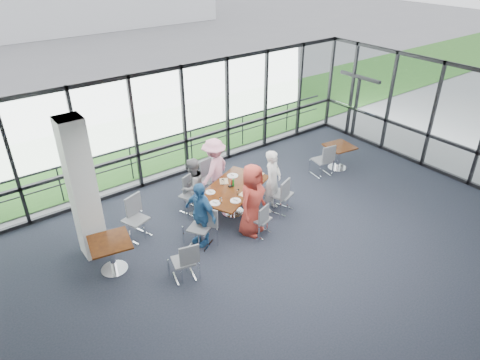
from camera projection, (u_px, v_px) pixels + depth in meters
floor at (305, 258)px, 9.41m from camera, size 12.00×10.00×0.02m
ceiling at (318, 122)px, 7.82m from camera, size 12.00×10.00×0.04m
curtain_wall_back at (184, 122)px, 12.08m from camera, size 12.00×0.10×3.20m
curtain_wall_right at (466, 127)px, 11.75m from camera, size 0.10×10.00×3.20m
exit_door at (356, 108)px, 14.62m from camera, size 0.12×1.60×2.10m
structural_column at (83, 190)px, 8.80m from camera, size 0.50×0.50×3.20m
apron at (120, 122)px, 16.34m from camera, size 80.00×70.00×0.02m
grass_strip at (143, 138)px, 14.94m from camera, size 80.00×5.00×0.01m
guard_rail at (177, 149)px, 13.04m from camera, size 12.00×0.06×0.06m
main_table at (233, 192)px, 10.63m from camera, size 2.28×1.82×0.75m
side_table_left at (110, 246)px, 8.76m from camera, size 0.96×0.96×0.75m
side_table_right at (339, 150)px, 12.74m from camera, size 0.87×0.87×0.75m
diner_near_left at (252, 200)px, 9.80m from camera, size 1.02×0.86×1.78m
diner_near_right at (273, 181)px, 10.70m from camera, size 0.73×0.66×1.65m
diner_far_left at (193, 186)px, 10.61m from camera, size 0.83×0.65×1.50m
diner_far_right at (214, 169)px, 11.16m from camera, size 1.24×0.99×1.71m
diner_end at (200, 214)px, 9.51m from camera, size 0.68×1.00×1.56m
chair_main_nl at (260, 219)px, 9.96m from camera, size 0.51×0.51×0.84m
chair_main_nr at (282, 195)px, 10.78m from camera, size 0.61×0.61×0.97m
chair_main_fl at (191, 195)px, 10.79m from camera, size 0.58×0.58×0.92m
chair_main_fr at (209, 179)px, 11.50m from camera, size 0.56×0.56×0.94m
chair_main_end at (200, 228)px, 9.58m from camera, size 0.63×0.63×0.94m
chair_spare_la at (183, 261)px, 8.65m from camera, size 0.52×0.52×0.88m
chair_spare_lb at (136, 220)px, 9.80m from camera, size 0.62×0.62×1.00m
chair_spare_r at (322, 160)px, 12.45m from camera, size 0.54×0.54×0.96m
plate_nl at (236, 201)px, 10.03m from camera, size 0.26×0.26×0.01m
plate_nr at (255, 181)px, 10.85m from camera, size 0.28×0.28×0.01m
plate_fl at (210, 192)px, 10.36m from camera, size 0.24×0.24×0.01m
plate_fr at (233, 176)px, 11.07m from camera, size 0.28×0.28×0.01m
plate_end at (215, 203)px, 9.94m from camera, size 0.26×0.26×0.01m
tumbler_a at (238, 192)px, 10.26m from camera, size 0.07×0.07×0.13m
tumbler_b at (247, 182)px, 10.67m from camera, size 0.07×0.07×0.15m
tumbler_c at (223, 182)px, 10.67m from camera, size 0.07×0.07×0.14m
tumbler_d at (221, 200)px, 9.93m from camera, size 0.07×0.07×0.14m
menu_a at (245, 194)px, 10.32m from camera, size 0.36×0.30×0.00m
menu_b at (258, 175)px, 11.14m from camera, size 0.38×0.33×0.00m
menu_c at (224, 181)px, 10.84m from camera, size 0.34×0.37×0.00m
condiment_caddy at (231, 186)px, 10.59m from camera, size 0.10×0.07×0.04m
ketchup_bottle at (232, 183)px, 10.60m from camera, size 0.06×0.06×0.18m
green_bottle at (233, 183)px, 10.57m from camera, size 0.05×0.05×0.20m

